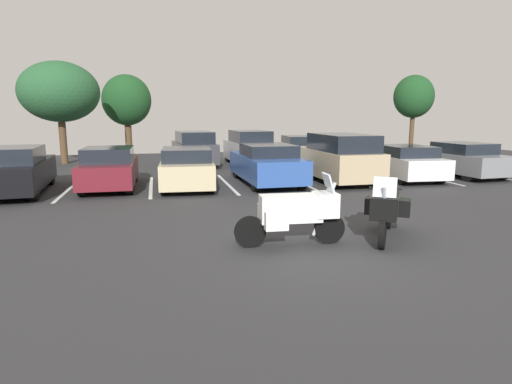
% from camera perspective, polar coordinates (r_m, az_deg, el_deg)
% --- Properties ---
extents(ground, '(44.00, 44.00, 0.10)m').
position_cam_1_polar(ground, '(9.11, 8.73, -6.89)').
color(ground, '#2D2D30').
extents(motorcycle_touring, '(2.27, 0.99, 1.45)m').
position_cam_1_polar(motorcycle_touring, '(8.70, 5.24, -2.60)').
color(motorcycle_touring, black).
rests_on(motorcycle_touring, ground).
extents(motorcycle_second, '(1.46, 1.97, 1.41)m').
position_cam_1_polar(motorcycle_second, '(9.48, 16.75, -2.04)').
color(motorcycle_second, black).
rests_on(motorcycle_second, ground).
extents(parking_stripes, '(25.53, 4.90, 0.01)m').
position_cam_1_polar(parking_stripes, '(16.31, -8.69, 0.89)').
color(parking_stripes, silver).
rests_on(parking_stripes, ground).
extents(car_black, '(2.14, 4.88, 1.57)m').
position_cam_1_polar(car_black, '(16.41, -29.08, 2.49)').
color(car_black, black).
rests_on(car_black, ground).
extents(car_maroon, '(1.79, 4.42, 1.46)m').
position_cam_1_polar(car_maroon, '(16.30, -18.69, 3.01)').
color(car_maroon, maroon).
rests_on(car_maroon, ground).
extents(car_champagne, '(2.09, 4.71, 1.44)m').
position_cam_1_polar(car_champagne, '(15.91, -9.09, 3.20)').
color(car_champagne, '#C1B289').
rests_on(car_champagne, ground).
extents(car_blue, '(1.99, 4.83, 1.50)m').
position_cam_1_polar(car_blue, '(16.48, 1.42, 3.69)').
color(car_blue, '#2D519E').
rests_on(car_blue, ground).
extents(car_tan, '(1.93, 4.68, 1.86)m').
position_cam_1_polar(car_tan, '(17.25, 10.79, 4.45)').
color(car_tan, tan).
rests_on(car_tan, ground).
extents(car_white, '(2.08, 4.44, 1.37)m').
position_cam_1_polar(car_white, '(18.69, 18.75, 3.75)').
color(car_white, white).
rests_on(car_white, ground).
extents(car_grey, '(2.12, 4.87, 1.43)m').
position_cam_1_polar(car_grey, '(20.61, 25.05, 3.93)').
color(car_grey, slate).
rests_on(car_grey, ground).
extents(car_far_charcoal, '(2.08, 4.36, 1.76)m').
position_cam_1_polar(car_far_charcoal, '(22.38, -8.14, 5.66)').
color(car_far_charcoal, '#38383D').
rests_on(car_far_charcoal, ground).
extents(car_far_silver, '(1.97, 4.43, 1.79)m').
position_cam_1_polar(car_far_silver, '(22.71, -0.98, 5.86)').
color(car_far_silver, '#B7B7BC').
rests_on(car_far_silver, ground).
extents(car_far_green, '(2.21, 4.95, 1.49)m').
position_cam_1_polar(car_far_green, '(23.58, 5.70, 5.54)').
color(car_far_green, '#235638').
rests_on(car_far_green, ground).
extents(tree_right, '(2.64, 2.64, 5.20)m').
position_cam_1_polar(tree_right, '(31.57, 20.05, 11.68)').
color(tree_right, '#4C3823').
rests_on(tree_right, ground).
extents(tree_center_right, '(4.03, 4.03, 5.31)m').
position_cam_1_polar(tree_center_right, '(25.22, -24.46, 11.88)').
color(tree_center_right, '#4C3823').
rests_on(tree_center_right, ground).
extents(tree_center_left, '(3.04, 3.04, 5.08)m').
position_cam_1_polar(tree_center_left, '(29.11, -16.65, 11.46)').
color(tree_center_left, '#4C3823').
rests_on(tree_center_left, ground).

